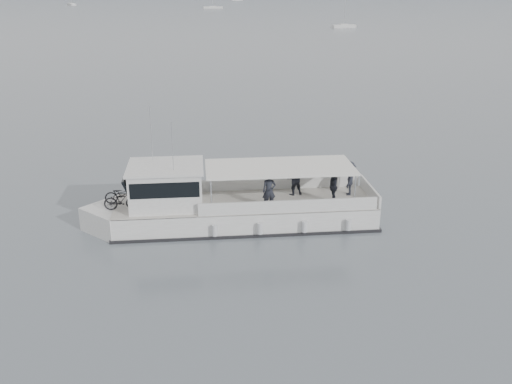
# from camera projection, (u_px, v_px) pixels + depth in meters

# --- Properties ---
(ground) EXTENTS (1400.00, 1400.00, 0.00)m
(ground) POSITION_uv_depth(u_px,v_px,m) (343.00, 249.00, 24.22)
(ground) COLOR slate
(ground) RESTS_ON ground
(tour_boat) EXTENTS (13.68, 5.72, 5.71)m
(tour_boat) POSITION_uv_depth(u_px,v_px,m) (220.00, 206.00, 26.32)
(tour_boat) COLOR white
(tour_boat) RESTS_ON ground
(moored_fleet) EXTENTS (445.19, 267.33, 10.58)m
(moored_fleet) POSITION_uv_depth(u_px,v_px,m) (212.00, 9.00, 212.07)
(moored_fleet) COLOR white
(moored_fleet) RESTS_ON ground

